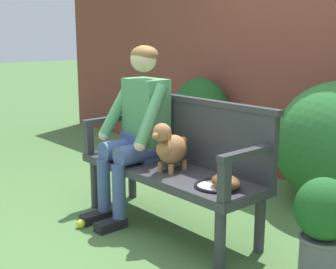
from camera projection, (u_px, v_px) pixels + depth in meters
name	position (u px, v px, depth m)	size (l,w,h in m)	color
ground_plane	(168.00, 227.00, 3.50)	(40.00, 40.00, 0.00)	#4C753D
brick_garden_fence	(309.00, 71.00, 4.40)	(8.00, 0.30, 2.13)	brown
hedge_bush_mid_left	(200.00, 121.00, 5.11)	(0.79, 0.55, 0.95)	#194C1E
garden_bench	(168.00, 176.00, 3.41)	(1.55, 0.50, 0.46)	#38383D
bench_backrest	(190.00, 130.00, 3.49)	(1.59, 0.06, 0.50)	#38383D
bench_armrest_left_end	(101.00, 127.00, 3.85)	(0.06, 0.50, 0.28)	#38383D
bench_armrest_right_end	(239.00, 165.00, 2.76)	(0.06, 0.50, 0.28)	#38383D
person_seated	(138.00, 125.00, 3.59)	(0.56, 0.65, 1.33)	black
dog_on_bench	(170.00, 147.00, 3.28)	(0.21, 0.36, 0.36)	#AD7042
tennis_racket	(218.00, 184.00, 3.01)	(0.39, 0.57, 0.03)	black
baseball_glove	(226.00, 182.00, 2.94)	(0.22, 0.17, 0.09)	brown
tennis_ball	(81.00, 224.00, 3.47)	(0.07, 0.07, 0.07)	#CCDB33
potted_plant	(323.00, 223.00, 2.68)	(0.34, 0.34, 0.62)	slate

